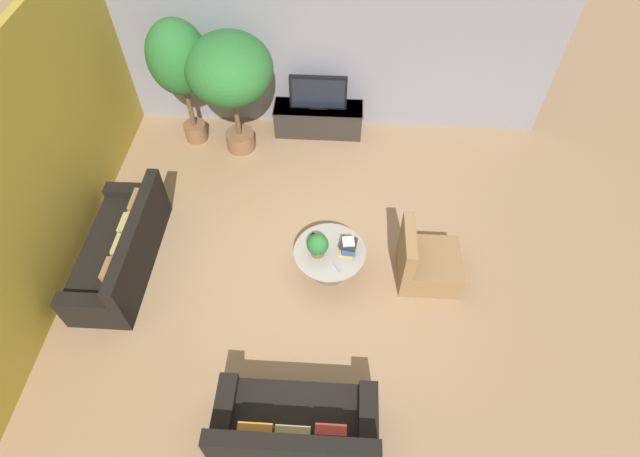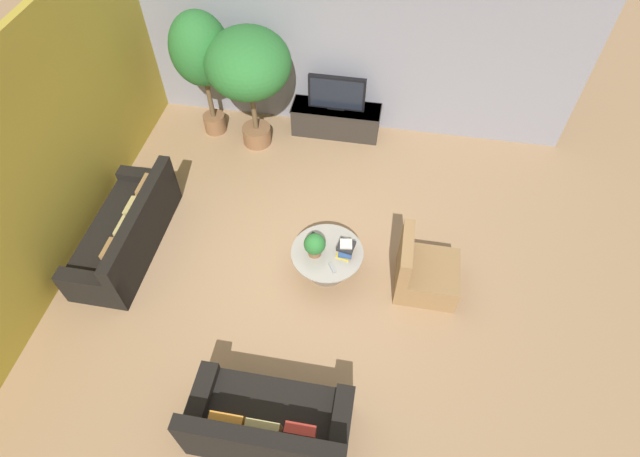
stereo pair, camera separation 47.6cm
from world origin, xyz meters
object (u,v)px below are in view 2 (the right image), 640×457
couch_near_entry (269,424)px  armchair_wicker (423,273)px  potted_palm_corner (248,66)px  potted_plant_tabletop (315,245)px  media_console (336,119)px  television (337,93)px  potted_palm_tall (200,53)px  coffee_table (327,258)px  couch_by_wall (127,233)px

couch_near_entry → armchair_wicker: size_ratio=1.99×
potted_palm_corner → potted_plant_tabletop: size_ratio=5.86×
media_console → television: (0.00, -0.00, 0.54)m
potted_plant_tabletop → potted_palm_corner: bearing=120.2°
television → potted_palm_tall: size_ratio=0.44×
armchair_wicker → potted_palm_tall: potted_palm_tall is taller
television → couch_near_entry: 5.17m
potted_palm_tall → potted_plant_tabletop: (2.24, -2.66, -0.87)m
television → potted_palm_tall: (-2.07, -0.31, 0.69)m
armchair_wicker → television: bearing=28.9°
media_console → potted_palm_corner: (-1.27, -0.48, 1.19)m
television → coffee_table: television is taller
media_console → coffee_table: 2.93m
television → media_console: bearing=90.0°
armchair_wicker → media_console: bearing=28.9°
coffee_table → couch_by_wall: 2.81m
media_console → television: size_ratio=1.61×
coffee_table → potted_palm_corner: (-1.60, 2.43, 1.15)m
couch_near_entry → potted_plant_tabletop: size_ratio=4.95×
media_console → couch_near_entry: couch_near_entry is taller
potted_plant_tabletop → coffee_table: bearing=18.3°
couch_by_wall → potted_palm_tall: size_ratio=0.96×
couch_by_wall → potted_palm_tall: 2.93m
potted_palm_tall → potted_plant_tabletop: bearing=-49.9°
couch_by_wall → television: bearing=139.9°
media_console → couch_near_entry: size_ratio=0.88×
coffee_table → potted_plant_tabletop: (-0.16, -0.05, 0.32)m
media_console → potted_palm_corner: bearing=-159.3°
coffee_table → armchair_wicker: size_ratio=1.11×
media_console → potted_palm_tall: 2.43m
couch_near_entry → media_console: bearing=-89.2°
potted_palm_tall → media_console: bearing=8.4°
potted_plant_tabletop → media_console: bearing=93.3°
media_console → television: bearing=-90.0°
media_console → coffee_table: (0.33, -2.91, 0.04)m
coffee_table → armchair_wicker: bearing=0.5°
media_console → couch_near_entry: (0.07, -5.14, 0.02)m
couch_by_wall → potted_palm_corner: size_ratio=1.01×
potted_plant_tabletop → armchair_wicker: bearing=2.5°
potted_palm_tall → couch_by_wall: bearing=-98.8°
television → couch_near_entry: (0.07, -5.14, -0.51)m
media_console → couch_by_wall: 3.85m
television → potted_palm_tall: 2.20m
coffee_table → armchair_wicker: armchair_wicker is taller
media_console → potted_plant_tabletop: potted_plant_tabletop is taller
couch_by_wall → potted_plant_tabletop: 2.67m
television → potted_plant_tabletop: television is taller
couch_near_entry → potted_palm_tall: potted_palm_tall is taller
couch_near_entry → potted_palm_corner: (-1.34, 4.66, 1.17)m
potted_palm_corner → potted_plant_tabletop: (1.45, -2.48, -0.83)m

